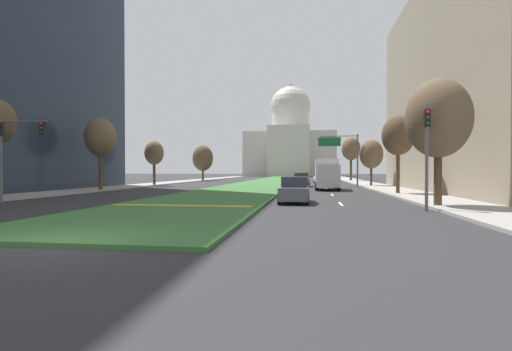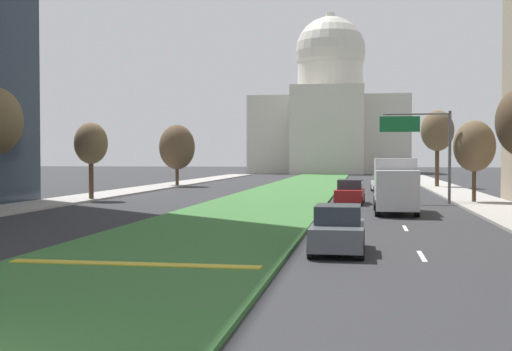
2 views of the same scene
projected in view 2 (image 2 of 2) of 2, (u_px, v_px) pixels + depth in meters
The scene contains 16 objects.
ground_plane at pixel (301, 187), 71.13m from camera, with size 277.25×277.25×0.00m, color #2B2B2D.
grass_median at pixel (295, 189), 64.91m from camera, with size 8.44×113.42×0.14m, color #386B33.
median_curb_nose at pixel (133, 264), 19.09m from camera, with size 7.60×0.50×0.04m, color gold.
lane_dashes_right at pixel (392, 206), 43.70m from camera, with size 0.16×44.06×0.01m.
sidewalk_left at pixel (130, 191), 61.11m from camera, with size 4.00×113.42×0.15m, color #9E9991.
sidewalk_right at pixel (460, 194), 56.28m from camera, with size 4.00×113.42×0.15m, color #9E9991.
capitol_building at pixel (330, 114), 132.19m from camera, with size 31.14×23.65×32.50m.
overhead_guide_sign at pixel (424, 138), 45.81m from camera, with size 4.94×0.20×6.50m.
street_tree_left_far at pixel (91, 144), 48.74m from camera, with size 2.49×2.49×5.87m.
street_tree_right_far at pixel (474, 146), 45.54m from camera, with size 2.87×2.87×5.84m.
street_tree_left_distant at pixel (177, 147), 72.16m from camera, with size 3.96×3.96×6.83m.
street_tree_right_distant at pixel (437, 131), 68.98m from camera, with size 3.46×3.46×8.22m.
sedan_lead_stopped at pixel (338, 230), 22.52m from camera, with size 1.84×4.16×1.62m.
sedan_midblock at pixel (350, 192), 45.62m from camera, with size 2.09×4.62×1.69m.
sedan_distant at pixel (382, 184), 61.11m from camera, with size 2.10×4.43×1.64m.
box_truck_delivery at pixel (395, 184), 38.04m from camera, with size 2.40×6.40×3.20m.
Camera 2 is at (6.62, -7.91, 3.30)m, focal length 45.79 mm.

